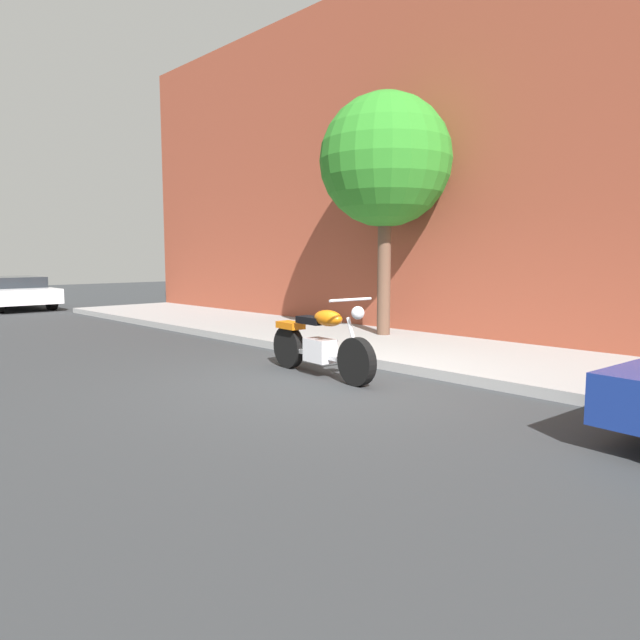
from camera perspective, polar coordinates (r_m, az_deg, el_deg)
The scene contains 6 objects.
ground_plane at distance 7.56m, azimuth 0.85°, elevation -6.35°, with size 60.00×60.00×0.00m, color #303335.
sidewalk at distance 9.64m, azimuth 12.54°, elevation -3.30°, with size 24.17×3.08×0.14m, color gray.
building_facade at distance 11.24m, azimuth 18.29°, elevation 16.65°, with size 24.17×0.50×7.46m, color brown.
motorcycle at distance 7.92m, azimuth 0.02°, elevation -2.41°, with size 2.16×0.70×1.13m.
parked_car_white at distance 20.79m, azimuth -28.44°, elevation 2.53°, with size 4.14×1.89×1.03m.
street_tree at distance 11.33m, azimuth 6.57°, elevation 15.50°, with size 2.53×2.53×4.76m.
Camera 1 is at (5.24, -5.19, 1.66)m, focal length 31.91 mm.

